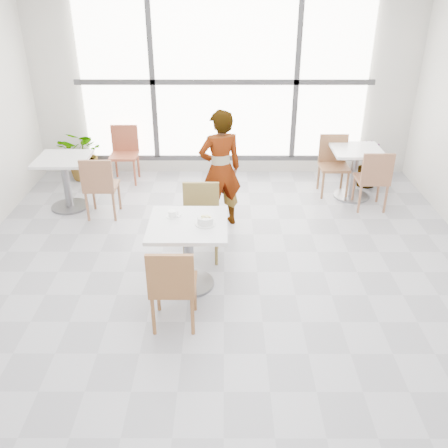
{
  "coord_description": "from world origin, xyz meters",
  "views": [
    {
      "loc": [
        0.01,
        -4.13,
        3.02
      ],
      "look_at": [
        0.0,
        -0.3,
        1.0
      ],
      "focal_mm": 38.74,
      "sensor_mm": 36.0,
      "label": 1
    }
  ],
  "objects_px": {
    "chair_far": "(201,216)",
    "plant_right": "(368,165)",
    "chair_near": "(172,283)",
    "bg_table_right": "(355,166)",
    "bg_chair_left_near": "(100,184)",
    "bg_chair_left_far": "(125,150)",
    "bg_chair_right_far": "(333,161)",
    "oatmeal_bowl": "(205,220)",
    "person": "(220,169)",
    "bg_table_left": "(65,176)",
    "main_table": "(189,243)",
    "bg_chair_right_near": "(374,177)",
    "plant_left": "(84,154)",
    "coffee_cup": "(173,214)"
  },
  "relations": [
    {
      "from": "chair_far",
      "to": "plant_right",
      "type": "distance_m",
      "value": 3.23
    },
    {
      "from": "chair_near",
      "to": "bg_table_right",
      "type": "relative_size",
      "value": 1.16
    },
    {
      "from": "bg_chair_left_near",
      "to": "bg_chair_left_far",
      "type": "distance_m",
      "value": 1.37
    },
    {
      "from": "chair_near",
      "to": "bg_chair_right_far",
      "type": "distance_m",
      "value": 3.82
    },
    {
      "from": "chair_far",
      "to": "oatmeal_bowl",
      "type": "height_order",
      "value": "chair_far"
    },
    {
      "from": "oatmeal_bowl",
      "to": "person",
      "type": "relative_size",
      "value": 0.14
    },
    {
      "from": "bg_chair_right_far",
      "to": "bg_chair_left_far",
      "type": "bearing_deg",
      "value": 171.46
    },
    {
      "from": "bg_table_left",
      "to": "bg_chair_left_far",
      "type": "distance_m",
      "value": 1.23
    },
    {
      "from": "chair_far",
      "to": "person",
      "type": "xyz_separation_m",
      "value": [
        0.22,
        0.77,
        0.27
      ]
    },
    {
      "from": "main_table",
      "to": "person",
      "type": "bearing_deg",
      "value": 77.53
    },
    {
      "from": "bg_table_right",
      "to": "bg_chair_right_far",
      "type": "bearing_deg",
      "value": 143.68
    },
    {
      "from": "oatmeal_bowl",
      "to": "bg_chair_right_far",
      "type": "bearing_deg",
      "value": 54.16
    },
    {
      "from": "plant_right",
      "to": "bg_chair_left_far",
      "type": "bearing_deg",
      "value": 176.21
    },
    {
      "from": "bg_chair_right_far",
      "to": "bg_table_right",
      "type": "bearing_deg",
      "value": -36.32
    },
    {
      "from": "main_table",
      "to": "chair_far",
      "type": "height_order",
      "value": "chair_far"
    },
    {
      "from": "bg_chair_right_near",
      "to": "oatmeal_bowl",
      "type": "bearing_deg",
      "value": 39.93
    },
    {
      "from": "person",
      "to": "plant_right",
      "type": "bearing_deg",
      "value": -169.14
    },
    {
      "from": "person",
      "to": "bg_chair_right_far",
      "type": "bearing_deg",
      "value": -166.45
    },
    {
      "from": "main_table",
      "to": "chair_far",
      "type": "relative_size",
      "value": 0.92
    },
    {
      "from": "plant_left",
      "to": "plant_right",
      "type": "bearing_deg",
      "value": -3.7
    },
    {
      "from": "bg_chair_left_far",
      "to": "plant_left",
      "type": "distance_m",
      "value": 0.67
    },
    {
      "from": "chair_far",
      "to": "bg_table_right",
      "type": "distance_m",
      "value": 2.71
    },
    {
      "from": "bg_chair_left_near",
      "to": "chair_near",
      "type": "bearing_deg",
      "value": 117.31
    },
    {
      "from": "person",
      "to": "plant_right",
      "type": "distance_m",
      "value": 2.65
    },
    {
      "from": "chair_near",
      "to": "bg_chair_left_near",
      "type": "bearing_deg",
      "value": -62.69
    },
    {
      "from": "bg_table_left",
      "to": "bg_chair_left_far",
      "type": "relative_size",
      "value": 0.86
    },
    {
      "from": "oatmeal_bowl",
      "to": "person",
      "type": "distance_m",
      "value": 1.46
    },
    {
      "from": "chair_far",
      "to": "chair_near",
      "type": "bearing_deg",
      "value": -98.31
    },
    {
      "from": "main_table",
      "to": "bg_chair_right_near",
      "type": "relative_size",
      "value": 0.92
    },
    {
      "from": "chair_near",
      "to": "plant_right",
      "type": "distance_m",
      "value": 4.36
    },
    {
      "from": "chair_far",
      "to": "bg_table_right",
      "type": "height_order",
      "value": "chair_far"
    },
    {
      "from": "main_table",
      "to": "bg_chair_left_far",
      "type": "xyz_separation_m",
      "value": [
        -1.21,
        2.97,
        -0.02
      ]
    },
    {
      "from": "chair_near",
      "to": "bg_chair_left_far",
      "type": "xyz_separation_m",
      "value": [
        -1.11,
        3.67,
        0.0
      ]
    },
    {
      "from": "chair_near",
      "to": "bg_chair_left_near",
      "type": "relative_size",
      "value": 1.0
    },
    {
      "from": "person",
      "to": "bg_table_right",
      "type": "xyz_separation_m",
      "value": [
        1.95,
        0.86,
        -0.28
      ]
    },
    {
      "from": "bg_chair_left_near",
      "to": "bg_chair_right_near",
      "type": "height_order",
      "value": "same"
    },
    {
      "from": "bg_table_left",
      "to": "bg_chair_left_far",
      "type": "height_order",
      "value": "bg_chair_left_far"
    },
    {
      "from": "main_table",
      "to": "bg_table_right",
      "type": "bearing_deg",
      "value": 45.25
    },
    {
      "from": "bg_chair_left_near",
      "to": "coffee_cup",
      "type": "bearing_deg",
      "value": 127.62
    },
    {
      "from": "coffee_cup",
      "to": "bg_chair_left_near",
      "type": "xyz_separation_m",
      "value": [
        -1.12,
        1.46,
        -0.28
      ]
    },
    {
      "from": "bg_chair_left_far",
      "to": "plant_left",
      "type": "bearing_deg",
      "value": 176.84
    },
    {
      "from": "bg_chair_left_far",
      "to": "plant_left",
      "type": "xyz_separation_m",
      "value": [
        -0.66,
        0.04,
        -0.09
      ]
    },
    {
      "from": "coffee_cup",
      "to": "bg_chair_right_near",
      "type": "distance_m",
      "value": 3.11
    },
    {
      "from": "coffee_cup",
      "to": "plant_left",
      "type": "relative_size",
      "value": 0.19
    },
    {
      "from": "oatmeal_bowl",
      "to": "bg_chair_left_far",
      "type": "distance_m",
      "value": 3.32
    },
    {
      "from": "coffee_cup",
      "to": "plant_right",
      "type": "relative_size",
      "value": 0.23
    },
    {
      "from": "chair_far",
      "to": "plant_left",
      "type": "height_order",
      "value": "chair_far"
    },
    {
      "from": "chair_near",
      "to": "bg_chair_right_near",
      "type": "height_order",
      "value": "same"
    },
    {
      "from": "person",
      "to": "main_table",
      "type": "bearing_deg",
      "value": 58.88
    },
    {
      "from": "bg_chair_left_far",
      "to": "bg_chair_right_near",
      "type": "height_order",
      "value": "same"
    }
  ]
}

